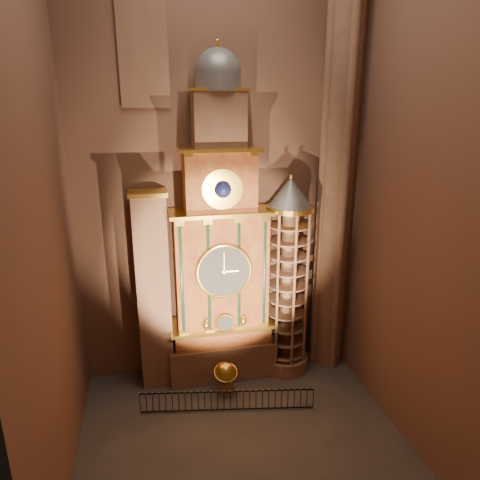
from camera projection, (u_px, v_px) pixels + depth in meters
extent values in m
plane|color=#383330|center=(242.00, 437.00, 18.85)|extent=(14.00, 14.00, 0.00)
plane|color=brown|center=(216.00, 169.00, 21.26)|extent=(22.00, 0.00, 22.00)
plane|color=brown|center=(37.00, 198.00, 14.22)|extent=(0.00, 22.00, 22.00)
plane|color=brown|center=(413.00, 183.00, 17.08)|extent=(0.00, 22.00, 22.00)
cube|color=#8C634C|center=(222.00, 356.00, 23.23)|extent=(5.60, 2.20, 2.00)
cube|color=maroon|center=(221.00, 331.00, 22.79)|extent=(5.00, 2.00, 1.00)
cube|color=yellow|center=(221.00, 322.00, 22.59)|extent=(5.40, 2.30, 0.18)
cube|color=maroon|center=(221.00, 270.00, 21.78)|extent=(4.60, 2.00, 6.00)
cylinder|color=black|center=(182.00, 279.00, 20.56)|extent=(0.32, 0.32, 5.60)
cylinder|color=black|center=(208.00, 277.00, 20.82)|extent=(0.32, 0.32, 5.60)
cylinder|color=black|center=(238.00, 275.00, 21.13)|extent=(0.32, 0.32, 5.60)
cylinder|color=black|center=(264.00, 273.00, 21.39)|extent=(0.32, 0.32, 5.60)
cube|color=yellow|center=(220.00, 212.00, 20.85)|extent=(5.00, 2.25, 0.18)
cylinder|color=#2D3033|center=(224.00, 271.00, 20.75)|extent=(2.60, 0.12, 2.60)
torus|color=yellow|center=(224.00, 272.00, 20.70)|extent=(2.80, 0.16, 2.80)
cylinder|color=yellow|center=(225.00, 323.00, 21.39)|extent=(0.90, 0.10, 0.90)
sphere|color=yellow|center=(206.00, 325.00, 21.26)|extent=(0.36, 0.36, 0.36)
sphere|color=yellow|center=(243.00, 321.00, 21.65)|extent=(0.36, 0.36, 0.36)
cube|color=maroon|center=(219.00, 182.00, 20.47)|extent=(3.40, 1.80, 3.00)
sphere|color=#0E1746|center=(223.00, 189.00, 19.68)|extent=(0.80, 0.80, 0.80)
cube|color=yellow|center=(219.00, 149.00, 19.98)|extent=(3.80, 2.00, 0.15)
cube|color=#8C634C|center=(218.00, 121.00, 19.66)|extent=(2.40, 1.60, 2.60)
sphere|color=slate|center=(218.00, 73.00, 19.05)|extent=(2.10, 2.10, 2.10)
cylinder|color=yellow|center=(217.00, 51.00, 18.79)|extent=(0.14, 0.14, 0.80)
cube|color=#8C634C|center=(154.00, 294.00, 21.37)|extent=(1.60, 1.40, 10.00)
cube|color=yellow|center=(156.00, 333.00, 21.56)|extent=(1.35, 0.10, 2.10)
cube|color=#461712|center=(156.00, 334.00, 21.51)|extent=(1.05, 0.04, 1.75)
cube|color=yellow|center=(153.00, 286.00, 20.81)|extent=(1.35, 0.10, 2.10)
cube|color=#461712|center=(153.00, 286.00, 20.75)|extent=(1.05, 0.04, 1.75)
cube|color=yellow|center=(150.00, 235.00, 20.05)|extent=(1.35, 0.10, 2.10)
cube|color=#461712|center=(150.00, 235.00, 20.00)|extent=(1.05, 0.04, 1.75)
cube|color=yellow|center=(147.00, 193.00, 19.89)|extent=(1.80, 1.60, 0.20)
cylinder|color=#8C634C|center=(285.00, 361.00, 23.84)|extent=(2.50, 2.50, 0.80)
cylinder|color=#8C634C|center=(287.00, 286.00, 22.53)|extent=(0.70, 0.70, 8.20)
cylinder|color=yellow|center=(290.00, 208.00, 21.31)|extent=(2.40, 2.40, 0.25)
cone|color=slate|center=(290.00, 193.00, 21.08)|extent=(2.30, 2.30, 1.50)
sphere|color=yellow|center=(291.00, 176.00, 20.85)|extent=(0.20, 0.20, 0.20)
cylinder|color=#8C634C|center=(338.00, 168.00, 21.57)|extent=(1.60, 1.60, 22.00)
cylinder|color=#8C634C|center=(353.00, 168.00, 21.74)|extent=(0.44, 0.44, 22.00)
cylinder|color=#8C634C|center=(323.00, 168.00, 21.41)|extent=(0.44, 0.44, 22.00)
cylinder|color=#8C634C|center=(332.00, 166.00, 22.32)|extent=(0.44, 0.44, 22.00)
cylinder|color=#8C634C|center=(345.00, 170.00, 20.83)|extent=(0.44, 0.44, 22.00)
cube|color=navy|center=(143.00, 47.00, 18.95)|extent=(2.00, 0.10, 5.00)
cube|color=#8C634C|center=(143.00, 46.00, 18.90)|extent=(2.20, 0.06, 5.20)
cylinder|color=#8C634C|center=(226.00, 387.00, 21.60)|extent=(0.65, 0.65, 0.76)
sphere|color=gold|center=(226.00, 372.00, 21.35)|extent=(0.98, 0.98, 0.98)
torus|color=gold|center=(226.00, 372.00, 21.35)|extent=(1.26, 1.20, 0.53)
cube|color=black|center=(227.00, 392.00, 20.13)|extent=(8.13, 1.46, 0.05)
cube|color=black|center=(227.00, 409.00, 20.42)|extent=(8.13, 1.46, 0.05)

